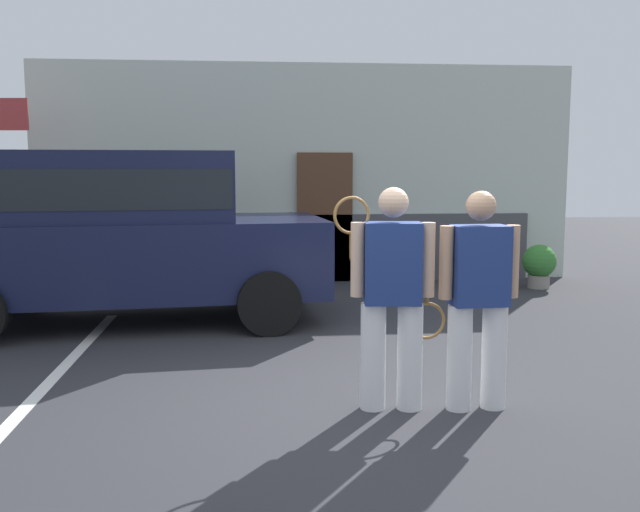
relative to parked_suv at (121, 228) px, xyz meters
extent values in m
plane|color=#2D2D33|center=(2.47, -3.29, -1.15)|extent=(40.00, 40.00, 0.00)
cube|color=silver|center=(-0.22, -1.79, -1.14)|extent=(0.12, 4.40, 0.01)
cube|color=silver|center=(2.47, 3.07, 0.62)|extent=(8.75, 0.30, 3.52)
cube|color=#4C4C51|center=(2.47, 2.87, -0.60)|extent=(7.35, 0.10, 1.10)
cube|color=brown|center=(2.74, 2.85, -0.10)|extent=(0.90, 0.06, 2.10)
cube|color=#141938|center=(0.11, 0.01, -0.35)|extent=(4.76, 2.33, 0.90)
cube|color=#141938|center=(-0.14, -0.01, 0.50)|extent=(3.06, 2.03, 0.80)
cube|color=black|center=(-0.14, -0.01, 0.48)|extent=(3.00, 2.04, 0.44)
cylinder|color=black|center=(1.56, 1.10, -0.79)|extent=(0.74, 0.33, 0.72)
cylinder|color=black|center=(1.74, -0.79, -0.79)|extent=(0.74, 0.33, 0.72)
cylinder|color=black|center=(-1.53, 0.81, -0.79)|extent=(0.74, 0.33, 0.72)
cylinder|color=white|center=(2.77, -3.34, -0.73)|extent=(0.20, 0.20, 0.84)
cylinder|color=white|center=(2.49, -3.31, -0.73)|extent=(0.20, 0.20, 0.84)
cube|color=navy|center=(2.63, -3.33, 0.00)|extent=(0.45, 0.31, 0.62)
sphere|color=beige|center=(2.63, -3.33, 0.46)|extent=(0.23, 0.23, 0.23)
cylinder|color=beige|center=(2.90, -3.36, 0.03)|extent=(0.11, 0.11, 0.57)
cylinder|color=beige|center=(2.37, -3.30, 0.03)|extent=(0.11, 0.11, 0.57)
torus|color=olive|center=(2.33, -3.24, 0.36)|extent=(0.29, 0.08, 0.29)
cylinder|color=olive|center=(2.33, -3.24, 0.13)|extent=(0.03, 0.03, 0.20)
cylinder|color=white|center=(3.43, -3.38, -0.73)|extent=(0.19, 0.19, 0.82)
cylinder|color=white|center=(3.15, -3.39, -0.73)|extent=(0.19, 0.19, 0.82)
cube|color=navy|center=(3.29, -3.39, -0.02)|extent=(0.43, 0.28, 0.61)
sphere|color=tan|center=(3.29, -3.39, 0.44)|extent=(0.23, 0.23, 0.23)
cylinder|color=tan|center=(3.55, -3.37, 0.01)|extent=(0.10, 0.10, 0.56)
cylinder|color=tan|center=(3.03, -3.40, 0.01)|extent=(0.10, 0.10, 0.56)
torus|color=olive|center=(2.90, -3.35, -0.45)|extent=(0.37, 0.04, 0.37)
cylinder|color=olive|center=(2.90, -3.35, -0.21)|extent=(0.03, 0.03, 0.20)
cylinder|color=#9E5638|center=(5.18, 2.12, -1.03)|extent=(0.37, 0.37, 0.22)
sphere|color=#4C8C38|center=(5.18, 2.12, -0.68)|extent=(0.57, 0.57, 0.57)
cylinder|color=gray|center=(5.99, 1.90, -1.04)|extent=(0.33, 0.33, 0.20)
sphere|color=#387F33|center=(5.99, 1.90, -0.72)|extent=(0.52, 0.52, 0.52)
cube|color=#B23838|center=(-1.94, 1.93, 1.46)|extent=(0.75, 0.09, 0.45)
camera|label=1|loc=(1.58, -8.58, 0.73)|focal=39.69mm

